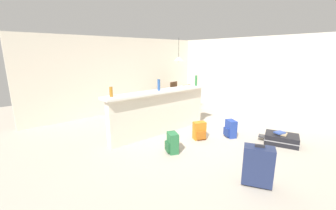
{
  "coord_description": "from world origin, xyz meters",
  "views": [
    {
      "loc": [
        -3.72,
        -3.63,
        2.0
      ],
      "look_at": [
        -0.28,
        0.44,
        0.71
      ],
      "focal_mm": 23.17,
      "sensor_mm": 36.0,
      "label": 1
    }
  ],
  "objects_px": {
    "suitcase_upright_navy": "(258,165)",
    "backpack_blue": "(230,129)",
    "dining_table": "(180,91)",
    "book_stack": "(281,133)",
    "pendant_lamp": "(179,59)",
    "backpack_green": "(172,143)",
    "dining_chair_far_side": "(172,92)",
    "bottle_amber": "(111,92)",
    "dining_chair_near_partition": "(189,97)",
    "bottle_blue": "(159,85)",
    "suitcase_flat_black": "(281,139)",
    "bottle_green": "(196,81)",
    "backpack_orange": "(199,131)"
  },
  "relations": [
    {
      "from": "bottle_blue",
      "to": "backpack_green",
      "type": "distance_m",
      "value": 1.54
    },
    {
      "from": "dining_chair_near_partition",
      "to": "dining_chair_far_side",
      "type": "xyz_separation_m",
      "value": [
        0.17,
        1.09,
        0.0
      ]
    },
    {
      "from": "suitcase_upright_navy",
      "to": "bottle_amber",
      "type": "bearing_deg",
      "value": 110.12
    },
    {
      "from": "backpack_blue",
      "to": "dining_table",
      "type": "bearing_deg",
      "value": 71.22
    },
    {
      "from": "pendant_lamp",
      "to": "backpack_green",
      "type": "xyz_separation_m",
      "value": [
        -2.51,
        -2.54,
        -1.6
      ]
    },
    {
      "from": "backpack_orange",
      "to": "dining_chair_near_partition",
      "type": "bearing_deg",
      "value": 50.63
    },
    {
      "from": "suitcase_flat_black",
      "to": "book_stack",
      "type": "relative_size",
      "value": 3.04
    },
    {
      "from": "bottle_green",
      "to": "backpack_green",
      "type": "bearing_deg",
      "value": -150.48
    },
    {
      "from": "bottle_blue",
      "to": "dining_chair_near_partition",
      "type": "relative_size",
      "value": 0.29
    },
    {
      "from": "bottle_blue",
      "to": "book_stack",
      "type": "xyz_separation_m",
      "value": [
        1.69,
        -2.27,
        -0.99
      ]
    },
    {
      "from": "dining_chair_near_partition",
      "to": "backpack_orange",
      "type": "distance_m",
      "value": 2.48
    },
    {
      "from": "bottle_green",
      "to": "dining_chair_far_side",
      "type": "bearing_deg",
      "value": 65.86
    },
    {
      "from": "dining_chair_near_partition",
      "to": "backpack_blue",
      "type": "relative_size",
      "value": 2.21
    },
    {
      "from": "dining_chair_far_side",
      "to": "book_stack",
      "type": "distance_m",
      "value": 4.38
    },
    {
      "from": "backpack_blue",
      "to": "suitcase_flat_black",
      "type": "bearing_deg",
      "value": -61.65
    },
    {
      "from": "backpack_green",
      "to": "bottle_amber",
      "type": "bearing_deg",
      "value": 125.38
    },
    {
      "from": "bottle_blue",
      "to": "backpack_orange",
      "type": "relative_size",
      "value": 0.65
    },
    {
      "from": "dining_table",
      "to": "book_stack",
      "type": "relative_size",
      "value": 3.75
    },
    {
      "from": "bottle_blue",
      "to": "dining_table",
      "type": "distance_m",
      "value": 2.65
    },
    {
      "from": "suitcase_upright_navy",
      "to": "backpack_blue",
      "type": "bearing_deg",
      "value": 45.61
    },
    {
      "from": "dining_table",
      "to": "backpack_blue",
      "type": "bearing_deg",
      "value": -108.78
    },
    {
      "from": "bottle_green",
      "to": "book_stack",
      "type": "xyz_separation_m",
      "value": [
        0.42,
        -2.22,
        -1.0
      ]
    },
    {
      "from": "backpack_blue",
      "to": "book_stack",
      "type": "distance_m",
      "value": 1.1
    },
    {
      "from": "bottle_green",
      "to": "suitcase_upright_navy",
      "type": "distance_m",
      "value": 3.19
    },
    {
      "from": "backpack_blue",
      "to": "backpack_orange",
      "type": "relative_size",
      "value": 1.0
    },
    {
      "from": "bottle_green",
      "to": "pendant_lamp",
      "type": "distance_m",
      "value": 1.83
    },
    {
      "from": "pendant_lamp",
      "to": "backpack_blue",
      "type": "xyz_separation_m",
      "value": [
        -0.87,
        -2.82,
        -1.6
      ]
    },
    {
      "from": "dining_table",
      "to": "dining_chair_near_partition",
      "type": "distance_m",
      "value": 0.51
    },
    {
      "from": "dining_chair_far_side",
      "to": "pendant_lamp",
      "type": "height_order",
      "value": "pendant_lamp"
    },
    {
      "from": "bottle_amber",
      "to": "dining_table",
      "type": "bearing_deg",
      "value": 23.17
    },
    {
      "from": "bottle_green",
      "to": "suitcase_upright_navy",
      "type": "bearing_deg",
      "value": -118.97
    },
    {
      "from": "dining_chair_far_side",
      "to": "bottle_amber",
      "type": "bearing_deg",
      "value": -149.5
    },
    {
      "from": "suitcase_flat_black",
      "to": "bottle_blue",
      "type": "bearing_deg",
      "value": 126.6
    },
    {
      "from": "bottle_blue",
      "to": "backpack_orange",
      "type": "bearing_deg",
      "value": -61.81
    },
    {
      "from": "backpack_blue",
      "to": "suitcase_upright_navy",
      "type": "height_order",
      "value": "suitcase_upright_navy"
    },
    {
      "from": "suitcase_upright_navy",
      "to": "backpack_orange",
      "type": "xyz_separation_m",
      "value": [
        0.7,
        1.81,
        -0.13
      ]
    },
    {
      "from": "backpack_green",
      "to": "bottle_blue",
      "type": "bearing_deg",
      "value": 65.75
    },
    {
      "from": "backpack_orange",
      "to": "book_stack",
      "type": "height_order",
      "value": "backpack_orange"
    },
    {
      "from": "suitcase_upright_navy",
      "to": "backpack_green",
      "type": "bearing_deg",
      "value": 98.44
    },
    {
      "from": "suitcase_upright_navy",
      "to": "suitcase_flat_black",
      "type": "bearing_deg",
      "value": 12.79
    },
    {
      "from": "bottle_green",
      "to": "backpack_green",
      "type": "height_order",
      "value": "bottle_green"
    },
    {
      "from": "bottle_blue",
      "to": "suitcase_upright_navy",
      "type": "relative_size",
      "value": 0.41
    },
    {
      "from": "backpack_blue",
      "to": "book_stack",
      "type": "xyz_separation_m",
      "value": [
        0.52,
        -0.96,
        0.05
      ]
    },
    {
      "from": "bottle_blue",
      "to": "pendant_lamp",
      "type": "xyz_separation_m",
      "value": [
        2.05,
        1.51,
        0.56
      ]
    },
    {
      "from": "book_stack",
      "to": "pendant_lamp",
      "type": "bearing_deg",
      "value": 84.65
    },
    {
      "from": "bottle_amber",
      "to": "suitcase_flat_black",
      "type": "distance_m",
      "value": 3.9
    },
    {
      "from": "backpack_blue",
      "to": "backpack_green",
      "type": "bearing_deg",
      "value": 170.35
    },
    {
      "from": "backpack_blue",
      "to": "backpack_green",
      "type": "height_order",
      "value": "same"
    },
    {
      "from": "pendant_lamp",
      "to": "suitcase_flat_black",
      "type": "bearing_deg",
      "value": -95.19
    },
    {
      "from": "dining_table",
      "to": "backpack_orange",
      "type": "xyz_separation_m",
      "value": [
        -1.63,
        -2.39,
        -0.44
      ]
    }
  ]
}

